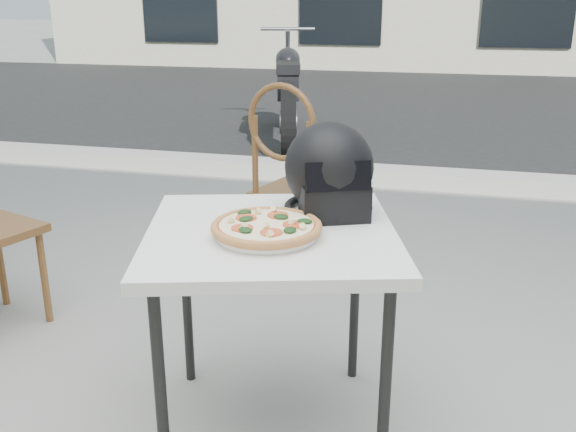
% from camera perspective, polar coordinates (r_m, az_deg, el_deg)
% --- Properties ---
extents(ground, '(80.00, 80.00, 0.00)m').
position_cam_1_polar(ground, '(2.25, -0.71, -17.52)').
color(ground, gray).
rests_on(ground, ground).
extents(street_asphalt, '(30.00, 8.00, 0.00)m').
position_cam_1_polar(street_asphalt, '(8.86, 11.10, 9.72)').
color(street_asphalt, black).
rests_on(street_asphalt, ground).
extents(curb, '(30.00, 0.25, 0.12)m').
position_cam_1_polar(curb, '(4.94, 8.23, 3.60)').
color(curb, '#98968E').
rests_on(curb, ground).
extents(cafe_table_main, '(0.90, 0.90, 0.69)m').
position_cam_1_polar(cafe_table_main, '(1.90, -1.49, -2.97)').
color(cafe_table_main, white).
rests_on(cafe_table_main, ground).
extents(plate, '(0.37, 0.37, 0.02)m').
position_cam_1_polar(plate, '(1.82, -1.91, -1.59)').
color(plate, white).
rests_on(plate, cafe_table_main).
extents(pizza, '(0.34, 0.34, 0.04)m').
position_cam_1_polar(pizza, '(1.81, -1.92, -0.93)').
color(pizza, '#BE7E45').
rests_on(pizza, plate).
extents(helmet, '(0.37, 0.38, 0.29)m').
position_cam_1_polar(helmet, '(2.00, 3.71, 3.80)').
color(helmet, black).
rests_on(helmet, cafe_table_main).
extents(cafe_chair_main, '(0.47, 0.47, 0.98)m').
position_cam_1_polar(cafe_chair_main, '(3.10, 0.30, 3.99)').
color(cafe_chair_main, brown).
rests_on(cafe_chair_main, ground).
extents(motorcycle, '(0.73, 2.10, 1.06)m').
position_cam_1_polar(motorcycle, '(6.35, -0.01, 10.87)').
color(motorcycle, black).
rests_on(motorcycle, street_asphalt).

